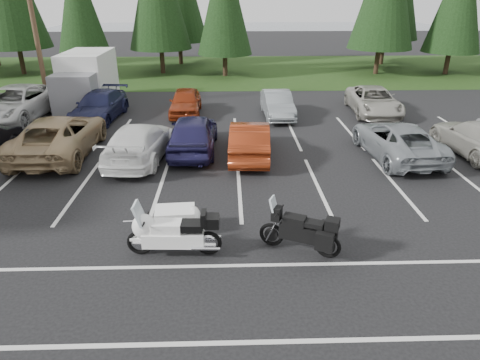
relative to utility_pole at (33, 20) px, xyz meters
name	(u,v)px	position (x,y,z in m)	size (l,w,h in m)	color
ground	(225,201)	(10.00, -12.00, -4.70)	(120.00, 120.00, 0.00)	black
grass_strip	(225,70)	(10.00, 12.00, -4.69)	(80.00, 16.00, 0.01)	#193611
lake_water	(252,34)	(14.00, 43.00, -4.70)	(70.00, 50.00, 0.02)	slate
utility_pole	(33,20)	(0.00, 0.00, 0.00)	(1.60, 0.26, 9.00)	#473321
box_truck	(84,80)	(2.00, 0.50, -3.25)	(2.40, 5.60, 2.90)	silver
stall_markings	(225,176)	(10.00, -10.00, -4.69)	(32.00, 16.00, 0.01)	silver
conifer_3	(78,3)	(-0.50, 9.40, 0.57)	(3.87, 3.87, 9.02)	#332316
car_near_2	(59,135)	(3.34, -7.54, -3.89)	(2.67, 5.79, 1.61)	#997F59
car_near_3	(139,142)	(6.67, -8.22, -3.98)	(2.01, 4.95, 1.44)	white
car_near_4	(193,133)	(8.71, -7.36, -3.91)	(1.86, 4.63, 1.58)	#201D49
car_near_5	(250,139)	(11.00, -8.02, -3.98)	(1.52, 4.37, 1.44)	maroon
car_near_6	(397,140)	(16.87, -8.21, -4.00)	(2.33, 5.06, 1.40)	gray
car_near_7	(478,138)	(20.22, -8.07, -3.99)	(1.98, 4.87, 1.41)	#A3A195
car_far_0	(15,104)	(-0.74, -2.28, -3.87)	(2.76, 5.99, 1.66)	silver
car_far_1	(99,106)	(3.55, -2.41, -4.00)	(1.96, 4.83, 1.40)	#191C3E
car_far_2	(185,102)	(7.89, -1.54, -4.02)	(1.59, 3.96, 1.35)	maroon
car_far_3	(277,104)	(12.76, -2.18, -4.04)	(1.40, 4.01, 1.32)	gray
car_far_4	(374,101)	(18.01, -1.72, -4.01)	(2.29, 4.97, 1.38)	#A5A297
touring_motorcycle	(173,229)	(8.74, -14.94, -3.96)	(2.65, 0.82, 1.47)	white
cargo_trailer	(175,220)	(8.65, -13.82, -4.34)	(1.56, 0.88, 0.72)	white
adventure_motorcycle	(300,227)	(11.92, -14.90, -3.98)	(2.36, 0.82, 1.44)	black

